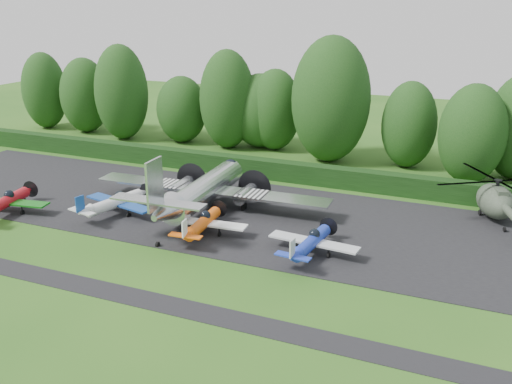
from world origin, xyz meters
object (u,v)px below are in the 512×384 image
at_px(transport_plane, 203,190).
at_px(helicopter, 496,198).
at_px(light_plane_red, 5,202).
at_px(light_plane_blue, 311,242).
at_px(light_plane_white, 115,202).
at_px(light_plane_orange, 203,223).

distance_m(transport_plane, helicopter, 25.30).
xyz_separation_m(light_plane_red, light_plane_blue, (27.38, 2.29, -0.07)).
xyz_separation_m(light_plane_red, helicopter, (39.66, 15.45, 0.74)).
bearing_deg(light_plane_blue, light_plane_red, 179.54).
distance_m(transport_plane, light_plane_white, 7.78).
bearing_deg(helicopter, light_plane_white, -140.59).
distance_m(light_plane_red, helicopter, 42.57).
relative_size(light_plane_red, light_plane_white, 1.00).
distance_m(light_plane_red, light_plane_orange, 18.41).
height_order(transport_plane, light_plane_blue, transport_plane).
relative_size(light_plane_orange, helicopter, 0.56).
bearing_deg(light_plane_blue, light_plane_orange, 173.26).
xyz_separation_m(light_plane_orange, light_plane_blue, (9.14, -0.24, -0.00)).
bearing_deg(light_plane_blue, light_plane_white, 170.60).
bearing_deg(light_plane_red, transport_plane, 34.75).
bearing_deg(light_plane_red, light_plane_white, 31.35).
xyz_separation_m(light_plane_red, light_plane_orange, (18.24, 2.53, -0.07)).
relative_size(light_plane_white, helicopter, 0.60).
bearing_deg(light_plane_blue, helicopter, 41.75).
bearing_deg(light_plane_red, helicopter, 30.54).
height_order(light_plane_white, helicopter, helicopter).
distance_m(transport_plane, light_plane_orange, 5.65).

